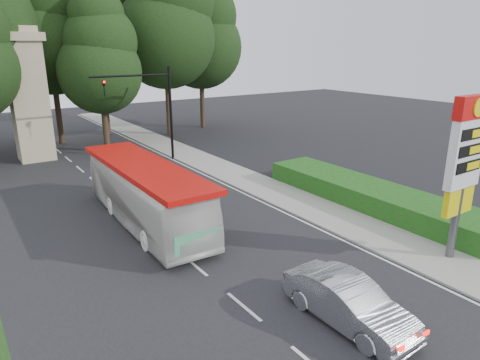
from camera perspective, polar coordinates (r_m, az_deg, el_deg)
road_surface at (r=21.61m, az=-11.77°, el=-6.41°), size 14.00×80.00×0.02m
sidewalk_right at (r=25.74m, az=5.88°, el=-2.09°), size 3.00×80.00×0.12m
hedge at (r=25.02m, az=17.14°, el=-2.06°), size 3.00×14.00×1.20m
gas_station_pylon at (r=18.99m, az=27.84°, el=2.74°), size 2.10×0.45×6.85m
traffic_signal_mast at (r=33.33m, az=-11.37°, el=10.27°), size 6.10×0.35×7.20m
monument at (r=37.00m, az=-26.40°, el=10.18°), size 3.00×3.00×10.05m
tree_center_right at (r=42.34m, az=-24.43°, el=19.19°), size 9.24×9.24×18.15m
tree_east_near at (r=45.45m, az=-18.24°, el=17.91°), size 8.12×8.12×15.95m
tree_east_mid at (r=43.58m, az=-10.11°, el=20.74°), size 9.52×9.52×18.70m
tree_far_east at (r=47.58m, az=-5.31°, el=19.40°), size 8.68×8.68×17.05m
tree_monument_right at (r=37.54m, az=-18.33°, el=15.63°), size 6.72×6.72×13.20m
transit_bus at (r=21.84m, az=-12.46°, el=-1.89°), size 2.91×11.14×3.08m
sedan_silver at (r=14.64m, az=14.27°, el=-15.53°), size 1.70×4.68×1.53m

